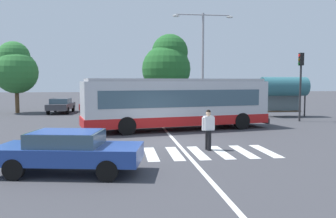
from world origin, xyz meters
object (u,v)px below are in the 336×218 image
at_px(bus_stop_shelter, 284,87).
at_px(background_tree_right, 167,64).
at_px(parked_car_teal, 176,104).
at_px(pedestrian_crossing_street, 208,127).
at_px(parked_car_blue, 204,103).
at_px(background_tree_left, 15,68).
at_px(parked_car_charcoal, 61,105).
at_px(foreground_sedan, 69,150).
at_px(city_transit_bus, 177,103).
at_px(twin_arm_street_lamp, 203,52).
at_px(traffic_light_far_corner, 301,76).
at_px(parked_car_white, 121,104).
at_px(parked_car_black, 150,104).
at_px(parked_car_red, 92,104).

relative_size(bus_stop_shelter, background_tree_right, 0.50).
bearing_deg(parked_car_teal, pedestrian_crossing_street, -94.68).
height_order(parked_car_teal, parked_car_blue, same).
bearing_deg(background_tree_left, pedestrian_crossing_street, -55.74).
xyz_separation_m(parked_car_charcoal, parked_car_teal, (10.71, 0.05, 0.00)).
relative_size(foreground_sedan, parked_car_charcoal, 1.04).
distance_m(city_transit_bus, twin_arm_street_lamp, 10.16).
height_order(city_transit_bus, traffic_light_far_corner, traffic_light_far_corner).
distance_m(foreground_sedan, twin_arm_street_lamp, 20.73).
xyz_separation_m(parked_car_charcoal, background_tree_right, (10.04, 1.59, 3.82)).
distance_m(bus_stop_shelter, background_tree_right, 11.62).
bearing_deg(parked_car_teal, background_tree_left, 177.96).
bearing_deg(city_transit_bus, traffic_light_far_corner, 18.71).
relative_size(city_transit_bus, traffic_light_far_corner, 2.35).
relative_size(parked_car_white, twin_arm_street_lamp, 0.53).
distance_m(foreground_sedan, traffic_light_far_corner, 19.53).
relative_size(parked_car_black, bus_stop_shelter, 1.20).
bearing_deg(traffic_light_far_corner, twin_arm_street_lamp, 137.42).
xyz_separation_m(parked_car_teal, traffic_light_far_corner, (7.66, -9.18, 2.54)).
xyz_separation_m(twin_arm_street_lamp, background_tree_right, (-2.37, 5.25, -0.80)).
bearing_deg(parked_car_black, city_transit_bus, -87.06).
xyz_separation_m(city_transit_bus, background_tree_left, (-12.87, 12.94, 2.53)).
height_order(bus_stop_shelter, background_tree_right, background_tree_right).
bearing_deg(pedestrian_crossing_street, parked_car_red, 108.31).
bearing_deg(pedestrian_crossing_street, twin_arm_street_lamp, 77.93).
xyz_separation_m(pedestrian_crossing_street, twin_arm_street_lamp, (3.24, 15.16, 4.42)).
bearing_deg(parked_car_black, pedestrian_crossing_street, -87.04).
bearing_deg(background_tree_right, twin_arm_street_lamp, -65.69).
xyz_separation_m(foreground_sedan, traffic_light_far_corner, (14.49, 12.84, 2.54)).
bearing_deg(parked_car_white, parked_car_teal, 1.83).
bearing_deg(bus_stop_shelter, parked_car_red, 158.31).
bearing_deg(background_tree_left, parked_car_white, -4.16).
xyz_separation_m(foreground_sedan, parked_car_teal, (6.83, 22.03, 0.00)).
bearing_deg(traffic_light_far_corner, background_tree_left, 156.57).
relative_size(traffic_light_far_corner, background_tree_right, 0.65).
distance_m(bus_stop_shelter, twin_arm_street_lamp, 7.29).
distance_m(parked_car_blue, background_tree_left, 17.88).
height_order(pedestrian_crossing_street, foreground_sedan, pedestrian_crossing_street).
bearing_deg(pedestrian_crossing_street, parked_car_white, 101.14).
distance_m(pedestrian_crossing_street, parked_car_blue, 19.77).
bearing_deg(pedestrian_crossing_street, city_transit_bus, 92.99).
bearing_deg(pedestrian_crossing_street, parked_car_charcoal, 115.97).
xyz_separation_m(parked_car_white, traffic_light_far_corner, (12.89, -9.02, 2.54)).
bearing_deg(parked_car_charcoal, background_tree_left, 171.85).
height_order(parked_car_charcoal, parked_car_red, same).
relative_size(pedestrian_crossing_street, parked_car_red, 0.38).
bearing_deg(parked_car_white, twin_arm_street_lamp, -27.06).
xyz_separation_m(foreground_sedan, parked_car_black, (4.29, 22.45, 0.00)).
xyz_separation_m(city_transit_bus, parked_car_charcoal, (-8.83, 12.36, -0.82)).
relative_size(parked_car_white, background_tree_right, 0.60).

